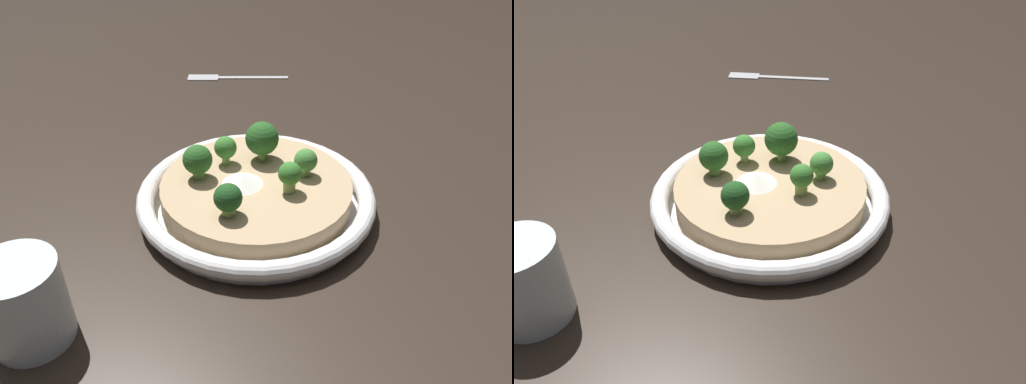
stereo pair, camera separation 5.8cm
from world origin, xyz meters
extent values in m
plane|color=#2D231C|center=(0.00, 0.00, 0.00)|extent=(6.00, 6.00, 0.00)
cylinder|color=white|center=(0.00, 0.00, 0.00)|extent=(0.26, 0.26, 0.01)
torus|color=white|center=(0.00, 0.00, 0.02)|extent=(0.28, 0.28, 0.02)
cylinder|color=tan|center=(0.00, 0.00, 0.02)|extent=(0.22, 0.22, 0.03)
cone|color=white|center=(0.00, -0.02, 0.04)|extent=(0.05, 0.05, 0.01)
cylinder|color=#668E47|center=(0.00, 0.06, 0.04)|extent=(0.01, 0.01, 0.01)
sphere|color=#428438|center=(0.00, 0.06, 0.06)|extent=(0.03, 0.03, 0.03)
cylinder|color=#668E47|center=(-0.03, -0.06, 0.05)|extent=(0.02, 0.02, 0.02)
sphere|color=#285B23|center=(-0.03, -0.06, 0.06)|extent=(0.03, 0.03, 0.03)
cylinder|color=#84A856|center=(-0.05, 0.02, 0.05)|extent=(0.01, 0.01, 0.02)
sphere|color=#285B23|center=(-0.05, 0.02, 0.07)|extent=(0.04, 0.04, 0.04)
cylinder|color=#84A856|center=(0.05, -0.04, 0.04)|extent=(0.02, 0.02, 0.02)
sphere|color=#1E4C1E|center=(0.05, -0.04, 0.06)|extent=(0.03, 0.03, 0.03)
cylinder|color=#84A856|center=(0.03, 0.03, 0.05)|extent=(0.02, 0.02, 0.02)
sphere|color=#387A2D|center=(0.03, 0.03, 0.06)|extent=(0.03, 0.03, 0.03)
cylinder|color=#84A856|center=(-0.05, -0.02, 0.04)|extent=(0.01, 0.01, 0.02)
sphere|color=#387A2D|center=(-0.05, -0.02, 0.06)|extent=(0.03, 0.03, 0.03)
cylinder|color=silver|center=(0.13, -0.23, 0.04)|extent=(0.07, 0.07, 0.08)
cube|color=#B7B7BC|center=(-0.39, 0.10, 0.00)|extent=(0.04, 0.13, 0.00)
cube|color=#B7B7BC|center=(-0.41, 0.01, 0.00)|extent=(0.04, 0.06, 0.00)
camera|label=1|loc=(0.46, -0.12, 0.35)|focal=35.00mm
camera|label=2|loc=(0.47, -0.06, 0.35)|focal=35.00mm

